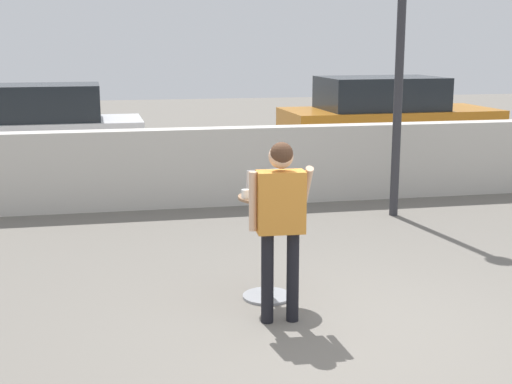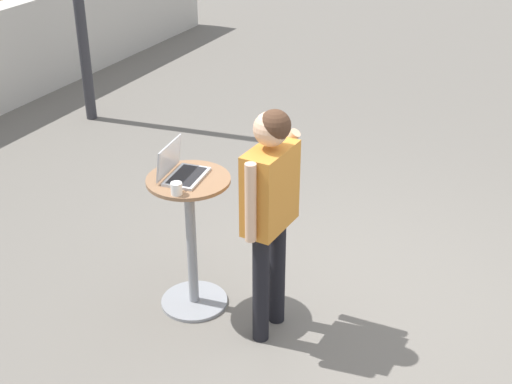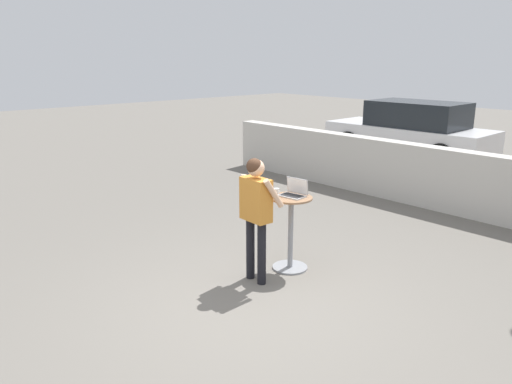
# 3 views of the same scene
# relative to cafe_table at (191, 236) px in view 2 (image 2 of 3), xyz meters

# --- Properties ---
(ground_plane) EXTENTS (50.00, 50.00, 0.00)m
(ground_plane) POSITION_rel_cafe_table_xyz_m (0.52, -1.05, -0.56)
(ground_plane) COLOR slate
(cafe_table) EXTENTS (0.56, 0.56, 1.01)m
(cafe_table) POSITION_rel_cafe_table_xyz_m (0.00, 0.00, 0.00)
(cafe_table) COLOR gray
(cafe_table) RESTS_ON ground_plane
(laptop) EXTENTS (0.36, 0.29, 0.23)m
(laptop) POSITION_rel_cafe_table_xyz_m (-0.01, 0.06, 0.50)
(laptop) COLOR #B7BABF
(laptop) RESTS_ON cafe_table
(coffee_mug) EXTENTS (0.10, 0.07, 0.08)m
(coffee_mug) POSITION_rel_cafe_table_xyz_m (-0.22, -0.05, 0.49)
(coffee_mug) COLOR white
(coffee_mug) RESTS_ON cafe_table
(standing_person) EXTENTS (0.56, 0.35, 1.61)m
(standing_person) POSITION_rel_cafe_table_xyz_m (-0.02, -0.61, 0.46)
(standing_person) COLOR black
(standing_person) RESTS_ON ground_plane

